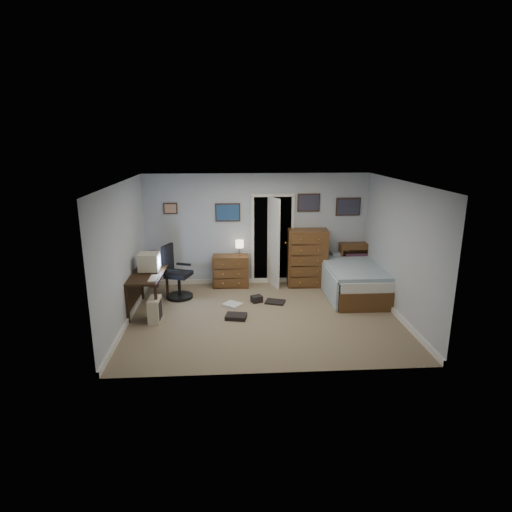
{
  "coord_description": "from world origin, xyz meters",
  "views": [
    {
      "loc": [
        -0.63,
        -7.4,
        3.22
      ],
      "look_at": [
        -0.13,
        0.3,
        1.1
      ],
      "focal_mm": 30.0,
      "sensor_mm": 36.0,
      "label": 1
    }
  ],
  "objects": [
    {
      "name": "doorway",
      "position": [
        0.35,
        2.27,
        1.0
      ],
      "size": [
        0.96,
        1.12,
        2.05
      ],
      "color": "black",
      "rests_on": "floor"
    },
    {
      "name": "bed",
      "position": [
        1.98,
        1.15,
        0.34
      ],
      "size": [
        1.2,
        2.2,
        0.72
      ],
      "rotation": [
        0.0,
        0.0,
        -0.01
      ],
      "color": "brown",
      "rests_on": "floor"
    },
    {
      "name": "keyboard",
      "position": [
        -2.02,
        0.13,
        0.75
      ],
      "size": [
        0.16,
        0.4,
        0.02
      ],
      "primitive_type": "cube",
      "rotation": [
        0.0,
        0.0,
        -0.02
      ],
      "color": "beige",
      "rests_on": "computer_desk"
    },
    {
      "name": "headboard_bookcase",
      "position": [
        2.4,
        1.86,
        0.5
      ],
      "size": [
        1.05,
        0.3,
        0.94
      ],
      "rotation": [
        0.0,
        0.0,
        0.03
      ],
      "color": "brown",
      "rests_on": "floor"
    },
    {
      "name": "floor_clutter",
      "position": [
        -0.29,
        0.4,
        0.04
      ],
      "size": [
        1.31,
        1.11,
        0.13
      ],
      "rotation": [
        0.0,
        0.0,
        0.13
      ],
      "color": "black",
      "rests_on": "floor"
    },
    {
      "name": "office_chair",
      "position": [
        -1.74,
        1.12,
        0.44
      ],
      "size": [
        0.7,
        0.7,
        1.13
      ],
      "rotation": [
        0.0,
        0.0,
        -0.34
      ],
      "color": "black",
      "rests_on": "floor"
    },
    {
      "name": "floor",
      "position": [
        0.0,
        0.0,
        -0.01
      ],
      "size": [
        5.0,
        4.0,
        0.02
      ],
      "primitive_type": "cube",
      "color": "gray",
      "rests_on": "ground"
    },
    {
      "name": "computer_desk",
      "position": [
        -2.29,
        0.48,
        0.57
      ],
      "size": [
        0.62,
        1.3,
        0.74
      ],
      "rotation": [
        0.0,
        0.0,
        -0.02
      ],
      "color": "black",
      "rests_on": "floor"
    },
    {
      "name": "crt_monitor",
      "position": [
        -2.18,
        0.63,
        0.93
      ],
      "size": [
        0.39,
        0.37,
        0.36
      ],
      "rotation": [
        0.0,
        0.0,
        -0.02
      ],
      "color": "beige",
      "rests_on": "computer_desk"
    },
    {
      "name": "wall_posters",
      "position": [
        0.57,
        1.98,
        1.75
      ],
      "size": [
        4.38,
        0.04,
        0.6
      ],
      "color": "#331E11",
      "rests_on": "floor"
    },
    {
      "name": "pc_tower",
      "position": [
        -2.0,
        -0.07,
        0.22
      ],
      "size": [
        0.21,
        0.42,
        0.45
      ],
      "rotation": [
        0.0,
        0.0,
        -0.02
      ],
      "color": "beige",
      "rests_on": "floor"
    },
    {
      "name": "media_stack",
      "position": [
        -2.32,
        1.85,
        0.41
      ],
      "size": [
        0.17,
        0.17,
        0.82
      ],
      "primitive_type": "cube",
      "rotation": [
        0.0,
        0.0,
        0.04
      ],
      "color": "maroon",
      "rests_on": "floor"
    },
    {
      "name": "low_dresser",
      "position": [
        -0.6,
        1.77,
        0.36
      ],
      "size": [
        0.82,
        0.44,
        0.71
      ],
      "primitive_type": "cube",
      "rotation": [
        0.0,
        0.0,
        -0.06
      ],
      "color": "brown",
      "rests_on": "floor"
    },
    {
      "name": "tall_dresser",
      "position": [
        1.11,
        1.75,
        0.64
      ],
      "size": [
        0.9,
        0.57,
        1.28
      ],
      "primitive_type": "cube",
      "rotation": [
        0.0,
        0.0,
        -0.07
      ],
      "color": "brown",
      "rests_on": "floor"
    },
    {
      "name": "table_lamp",
      "position": [
        -0.4,
        1.77,
        0.97
      ],
      "size": [
        0.19,
        0.19,
        0.35
      ],
      "rotation": [
        0.0,
        0.0,
        -0.06
      ],
      "color": "gold",
      "rests_on": "low_dresser"
    }
  ]
}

